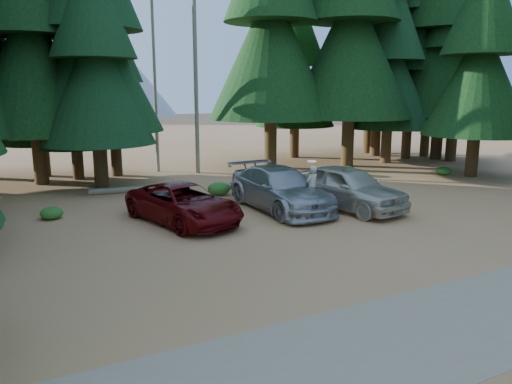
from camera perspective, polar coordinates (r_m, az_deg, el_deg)
ground at (r=17.24m, az=8.30°, el=-5.13°), size 160.00×160.00×0.00m
gravel_strip at (r=12.89m, az=25.74°, el=-12.18°), size 26.00×3.50×0.01m
forest_belt_north at (r=30.38m, az=-8.39°, el=2.25°), size 36.00×7.00×22.00m
snag_front at (r=29.78m, az=-6.92°, el=13.69°), size 0.24×0.24×12.00m
snag_back at (r=30.55m, az=-11.47°, el=11.62°), size 0.20×0.20×10.00m
mountain_peak at (r=102.12m, az=-24.22°, el=15.17°), size 48.00×50.00×28.00m
red_pickup at (r=18.92m, az=-8.27°, el=-1.31°), size 3.65×5.70×1.46m
silver_minivan_center at (r=20.76m, az=2.79°, el=0.36°), size 2.48×6.02×1.74m
silver_minivan_right at (r=21.16m, az=10.39°, el=0.54°), size 3.10×5.69×1.84m
frisbee_player at (r=20.07m, az=6.42°, el=0.64°), size 0.71×0.56×1.89m
log_left at (r=24.98m, az=-13.85°, el=0.30°), size 4.14×0.90×0.30m
log_mid at (r=27.64m, az=4.61°, el=1.71°), size 3.66×1.42×0.31m
log_right at (r=26.76m, az=0.13°, el=1.45°), size 4.89×2.50×0.33m
shrub_far_left at (r=20.89m, az=-22.33°, el=-2.23°), size 0.86×0.86×0.47m
shrub_left at (r=24.80m, az=-10.78°, el=0.48°), size 0.73×0.73×0.40m
shrub_center_left at (r=23.73m, az=-4.26°, el=0.39°), size 1.08×1.08×0.59m
shrub_center_right at (r=25.51m, az=0.82°, el=1.11°), size 0.90×0.90×0.50m
shrub_right at (r=24.51m, az=-0.62°, el=0.74°), size 1.01×1.01×0.56m
shrub_far_right at (r=29.40m, az=10.51°, el=2.39°), size 0.98×0.98×0.54m
shrub_edge_east at (r=31.07m, az=20.66°, el=2.27°), size 0.88×0.88×0.48m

